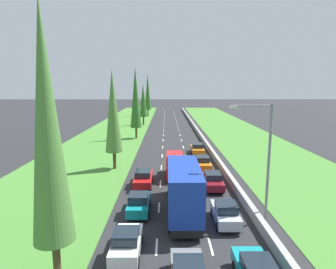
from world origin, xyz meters
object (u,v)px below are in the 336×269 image
Objects in this scene: street_light_mast at (265,155)px; orange_sedan_right_lane at (202,163)px; maroon_sedan_right_lane at (212,180)px; white_hatchback_left_lane at (127,243)px; poplar_tree_nearest at (47,126)px; red_van_centre_lane at (175,165)px; poplar_tree_second at (113,112)px; silver_hatchback_right_lane at (225,213)px; poplar_tree_fourth at (143,101)px; blue_box_truck_centre_lane at (183,188)px; poplar_tree_third at (136,98)px; teal_hatchback_left_lane at (139,203)px; poplar_tree_fifth at (148,92)px; red_sedan_left_lane at (143,178)px; orange_sedan_right_lane_fifth at (197,149)px.

orange_sedan_right_lane is at bearing 101.40° from street_light_mast.
maroon_sedan_right_lane and orange_sedan_right_lane have the same top height.
white_hatchback_left_lane is 0.27× the size of poplar_tree_nearest.
poplar_tree_second is (-7.37, 3.33, 5.76)m from red_van_centre_lane.
poplar_tree_nearest is (-10.40, -20.24, 7.50)m from orange_sedan_right_lane.
poplar_tree_fourth is at bearing 100.92° from silver_hatchback_right_lane.
blue_box_truck_centre_lane is 0.89× the size of poplar_tree_fourth.
poplar_tree_third reaches higher than silver_hatchback_right_lane.
blue_box_truck_centre_lane is 2.09× the size of orange_sedan_right_lane.
poplar_tree_fourth is at bearing 99.14° from red_van_centre_lane.
street_light_mast is (5.93, -1.36, 3.05)m from blue_box_truck_centre_lane.
white_hatchback_left_lane and teal_hatchback_left_lane have the same top height.
poplar_tree_fifth is at bearing 93.06° from teal_hatchback_left_lane.
poplar_tree_second is at bearing 102.34° from white_hatchback_left_lane.
white_hatchback_left_lane is at bearing -110.75° from orange_sedan_right_lane.
poplar_tree_third is 1.53× the size of street_light_mast.
silver_hatchback_right_lane is 0.27× the size of poplar_tree_nearest.
poplar_tree_third reaches higher than red_van_centre_lane.
red_sedan_left_lane and orange_sedan_right_lane_fifth have the same top height.
red_sedan_left_lane is 1.00× the size of orange_sedan_right_lane_fifth.
red_sedan_left_lane is 68.08m from poplar_tree_fifth.
silver_hatchback_right_lane is 0.37× the size of poplar_tree_fourth.
orange_sedan_right_lane_fifth is at bearing -71.56° from poplar_tree_fourth.
poplar_tree_nearest reaches higher than teal_hatchback_left_lane.
blue_box_truck_centre_lane is 0.67× the size of poplar_tree_fifth.
street_light_mast is (13.28, -53.70, -1.12)m from poplar_tree_fourth.
poplar_tree_third reaches higher than teal_hatchback_left_lane.
poplar_tree_third reaches higher than white_hatchback_left_lane.
teal_hatchback_left_lane is at bearing -85.88° from poplar_tree_fourth.
poplar_tree_fourth is (-10.50, 39.91, 5.54)m from orange_sedan_right_lane.
poplar_tree_third reaches higher than orange_sedan_right_lane.
silver_hatchback_right_lane is at bearing -15.31° from teal_hatchback_left_lane.
red_van_centre_lane is 0.40× the size of poplar_tree_second.
poplar_tree_second is 20.60m from poplar_tree_third.
street_light_mast is at bearing -8.42° from teal_hatchback_left_lane.
poplar_tree_second is (-10.94, 0.14, 6.35)m from orange_sedan_right_lane.
orange_sedan_right_lane is at bearing 91.61° from maroon_sedan_right_lane.
teal_hatchback_left_lane is at bearing 88.21° from white_hatchback_left_lane.
poplar_tree_second is at bearing 108.57° from teal_hatchback_left_lane.
white_hatchback_left_lane is at bearing -155.25° from street_light_mast.
poplar_tree_third is (-10.33, 34.93, 7.11)m from silver_hatchback_right_lane.
blue_box_truck_centre_lane is 12.29m from poplar_tree_nearest.
poplar_tree_fourth reaches higher than teal_hatchback_left_lane.
teal_hatchback_left_lane is at bearing 64.97° from poplar_tree_nearest.
blue_box_truck_centre_lane is 53.02m from poplar_tree_fourth.
street_light_mast reaches higher than orange_sedan_right_lane.
white_hatchback_left_lane is 0.87× the size of orange_sedan_right_lane.
red_sedan_left_lane is 0.37× the size of poplar_tree_second.
white_hatchback_left_lane is 12.39m from red_sedan_left_lane.
blue_box_truck_centre_lane is at bearing -84.19° from poplar_tree_fifth.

